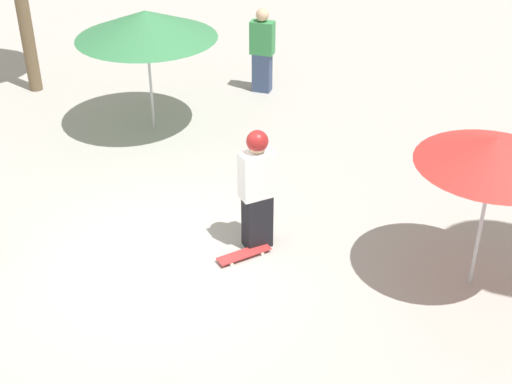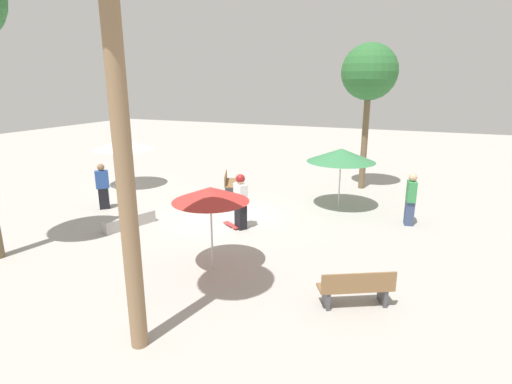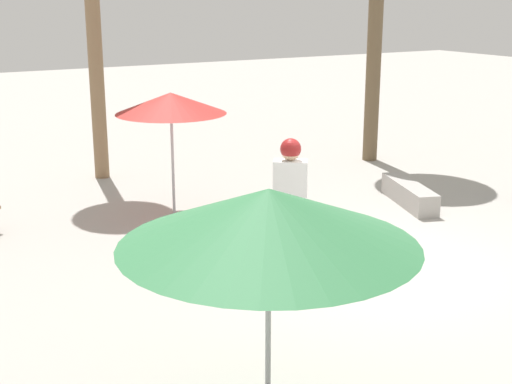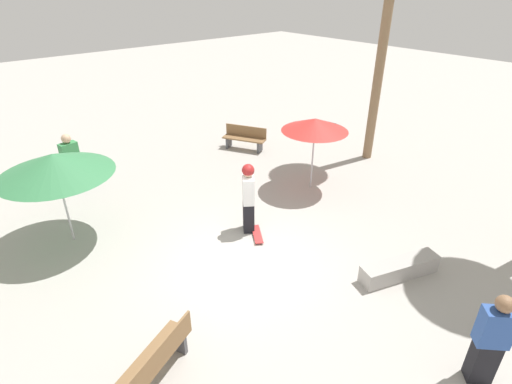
{
  "view_description": "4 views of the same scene",
  "coord_description": "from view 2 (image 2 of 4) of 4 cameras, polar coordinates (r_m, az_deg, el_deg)",
  "views": [
    {
      "loc": [
        -4.91,
        6.52,
        6.01
      ],
      "look_at": [
        -1.2,
        -0.51,
        1.2
      ],
      "focal_mm": 50.0,
      "sensor_mm": 36.0,
      "label": 1
    },
    {
      "loc": [
        -12.18,
        -6.21,
        4.67
      ],
      "look_at": [
        -0.69,
        -1.39,
        1.22
      ],
      "focal_mm": 28.0,
      "sensor_mm": 36.0,
      "label": 2
    },
    {
      "loc": [
        7.36,
        -6.35,
        3.82
      ],
      "look_at": [
        -1.32,
        -1.34,
        1.02
      ],
      "focal_mm": 50.0,
      "sensor_mm": 36.0,
      "label": 3
    },
    {
      "loc": [
        4.42,
        5.61,
        5.74
      ],
      "look_at": [
        -1.33,
        -1.09,
        0.92
      ],
      "focal_mm": 28.0,
      "sensor_mm": 36.0,
      "label": 4
    }
  ],
  "objects": [
    {
      "name": "bench_near",
      "position": [
        8.98,
        14.11,
        -13.22
      ],
      "size": [
        1.14,
        1.62,
        0.85
      ],
      "rotation": [
        0.0,
        0.0,
        5.2
      ],
      "color": "#47474C",
      "rests_on": "ground_plane"
    },
    {
      "name": "concrete_ledge",
      "position": [
        13.93,
        -17.7,
        -3.98
      ],
      "size": [
        1.84,
        0.97,
        0.4
      ],
      "rotation": [
        0.0,
        0.0,
        2.81
      ],
      "color": "#A8A39E",
      "rests_on": "ground_plane"
    },
    {
      "name": "skateboard",
      "position": [
        13.36,
        -3.54,
        -4.73
      ],
      "size": [
        0.59,
        0.78,
        0.07
      ],
      "rotation": [
        0.0,
        0.0,
        1.01
      ],
      "color": "red",
      "rests_on": "ground_plane"
    },
    {
      "name": "shade_umbrella_green",
      "position": [
        15.22,
        12.07,
        5.17
      ],
      "size": [
        2.55,
        2.55,
        2.28
      ],
      "color": "#B7B7BC",
      "rests_on": "ground_plane"
    },
    {
      "name": "shade_umbrella_red",
      "position": [
        9.86,
        -6.52,
        -0.33
      ],
      "size": [
        1.92,
        1.92,
        2.18
      ],
      "color": "#B7B7BC",
      "rests_on": "ground_plane"
    },
    {
      "name": "shade_umbrella_white",
      "position": [
        19.06,
        -18.44,
        6.49
      ],
      "size": [
        2.68,
        2.68,
        2.18
      ],
      "color": "#B7B7BC",
      "rests_on": "ground_plane"
    },
    {
      "name": "bystander_far",
      "position": [
        16.06,
        -21.05,
        0.74
      ],
      "size": [
        0.52,
        0.52,
        1.74
      ],
      "rotation": [
        0.0,
        0.0,
        2.34
      ],
      "color": "black",
      "rests_on": "ground_plane"
    },
    {
      "name": "bench_far",
      "position": [
        17.4,
        -3.89,
        1.34
      ],
      "size": [
        1.64,
        1.05,
        0.85
      ],
      "rotation": [
        0.0,
        0.0,
        3.56
      ],
      "color": "#47474C",
      "rests_on": "ground_plane"
    },
    {
      "name": "ground_plane",
      "position": [
        14.44,
        -4.02,
        -3.41
      ],
      "size": [
        60.0,
        60.0,
        0.0
      ],
      "primitive_type": "plane",
      "color": "#ADA8A0"
    },
    {
      "name": "bystander_watching",
      "position": [
        14.25,
        21.22,
        -0.98
      ],
      "size": [
        0.52,
        0.35,
        1.77
      ],
      "rotation": [
        0.0,
        0.0,
        3.32
      ],
      "color": "#38476B",
      "rests_on": "ground_plane"
    },
    {
      "name": "palm_tree_center_right",
      "position": [
        18.2,
        15.89,
        15.98
      ],
      "size": [
        2.37,
        2.37,
        6.26
      ],
      "color": "brown",
      "rests_on": "ground_plane"
    },
    {
      "name": "skater_main",
      "position": [
        12.89,
        -2.22,
        -1.1
      ],
      "size": [
        0.51,
        0.55,
        1.84
      ],
      "rotation": [
        0.0,
        0.0,
        0.94
      ],
      "color": "black",
      "rests_on": "ground_plane"
    }
  ]
}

